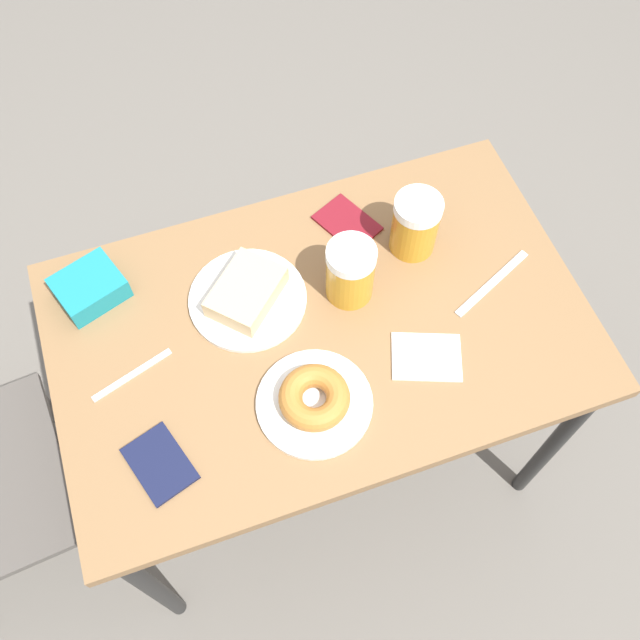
% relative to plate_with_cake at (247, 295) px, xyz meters
% --- Properties ---
extents(ground_plane, '(8.00, 8.00, 0.00)m').
position_rel_plate_with_cake_xyz_m(ground_plane, '(-0.10, -0.12, -0.73)').
color(ground_plane, '#666059').
extents(table, '(0.65, 1.03, 0.71)m').
position_rel_plate_with_cake_xyz_m(table, '(-0.10, -0.12, -0.09)').
color(table, olive).
rests_on(table, ground_plane).
extents(plate_with_cake, '(0.23, 0.23, 0.05)m').
position_rel_plate_with_cake_xyz_m(plate_with_cake, '(0.00, 0.00, 0.00)').
color(plate_with_cake, white).
rests_on(plate_with_cake, table).
extents(plate_with_donut, '(0.21, 0.21, 0.05)m').
position_rel_plate_with_cake_xyz_m(plate_with_donut, '(-0.25, -0.05, 0.00)').
color(plate_with_donut, white).
rests_on(plate_with_donut, table).
extents(beer_mug_left, '(0.09, 0.09, 0.14)m').
position_rel_plate_with_cake_xyz_m(beer_mug_left, '(0.02, -0.35, 0.05)').
color(beer_mug_left, '#C68C23').
rests_on(beer_mug_left, table).
extents(beer_mug_center, '(0.09, 0.09, 0.14)m').
position_rel_plate_with_cake_xyz_m(beer_mug_center, '(-0.04, -0.19, 0.05)').
color(beer_mug_center, '#C68C23').
rests_on(beer_mug_center, table).
extents(napkin_folded, '(0.14, 0.16, 0.00)m').
position_rel_plate_with_cake_xyz_m(napkin_folded, '(-0.23, -0.28, -0.02)').
color(napkin_folded, white).
rests_on(napkin_folded, table).
extents(fork, '(0.06, 0.16, 0.00)m').
position_rel_plate_with_cake_xyz_m(fork, '(-0.08, 0.25, -0.02)').
color(fork, silver).
rests_on(fork, table).
extents(knife, '(0.10, 0.20, 0.00)m').
position_rel_plate_with_cake_xyz_m(knife, '(-0.12, -0.47, -0.02)').
color(knife, silver).
rests_on(knife, table).
extents(passport_near_edge, '(0.15, 0.12, 0.01)m').
position_rel_plate_with_cake_xyz_m(passport_near_edge, '(-0.27, 0.24, -0.02)').
color(passport_near_edge, '#141938').
rests_on(passport_near_edge, table).
extents(passport_far_edge, '(0.15, 0.13, 0.01)m').
position_rel_plate_with_cake_xyz_m(passport_far_edge, '(0.11, -0.25, -0.02)').
color(passport_far_edge, maroon).
rests_on(passport_far_edge, table).
extents(blue_pouch, '(0.14, 0.15, 0.05)m').
position_rel_plate_with_cake_xyz_m(blue_pouch, '(0.11, 0.28, 0.00)').
color(blue_pouch, teal).
rests_on(blue_pouch, table).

